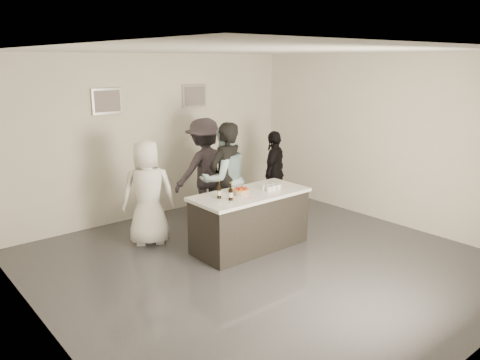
% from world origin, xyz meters
% --- Properties ---
extents(floor, '(6.00, 6.00, 0.00)m').
position_xyz_m(floor, '(0.00, 0.00, 0.00)').
color(floor, '#3D3D42').
rests_on(floor, ground).
extents(ceiling, '(6.00, 6.00, 0.00)m').
position_xyz_m(ceiling, '(0.00, 0.00, 3.00)').
color(ceiling, white).
extents(wall_back, '(6.00, 0.04, 3.00)m').
position_xyz_m(wall_back, '(0.00, 3.00, 1.50)').
color(wall_back, silver).
rests_on(wall_back, ground).
extents(wall_left, '(0.04, 6.00, 3.00)m').
position_xyz_m(wall_left, '(-3.00, 0.00, 1.50)').
color(wall_left, silver).
rests_on(wall_left, ground).
extents(wall_right, '(0.04, 6.00, 3.00)m').
position_xyz_m(wall_right, '(3.00, 0.00, 1.50)').
color(wall_right, silver).
rests_on(wall_right, ground).
extents(picture_left, '(0.54, 0.04, 0.44)m').
position_xyz_m(picture_left, '(-0.90, 2.97, 2.20)').
color(picture_left, '#B2B2B7').
rests_on(picture_left, wall_back).
extents(picture_right, '(0.54, 0.04, 0.44)m').
position_xyz_m(picture_right, '(0.90, 2.97, 2.20)').
color(picture_right, '#B2B2B7').
rests_on(picture_right, wall_back).
extents(bar_counter, '(1.86, 0.86, 0.90)m').
position_xyz_m(bar_counter, '(0.24, 0.55, 0.45)').
color(bar_counter, white).
rests_on(bar_counter, ground).
extents(cake, '(0.24, 0.24, 0.08)m').
position_xyz_m(cake, '(0.07, 0.56, 0.94)').
color(cake, orange).
rests_on(cake, bar_counter).
extents(beer_bottle_a, '(0.07, 0.07, 0.26)m').
position_xyz_m(beer_bottle_a, '(-0.31, 0.61, 1.03)').
color(beer_bottle_a, black).
rests_on(beer_bottle_a, bar_counter).
extents(beer_bottle_b, '(0.07, 0.07, 0.26)m').
position_xyz_m(beer_bottle_b, '(-0.24, 0.42, 1.03)').
color(beer_bottle_b, black).
rests_on(beer_bottle_b, bar_counter).
extents(tumbler_cluster, '(0.30, 0.19, 0.08)m').
position_xyz_m(tumbler_cluster, '(0.61, 0.47, 0.94)').
color(tumbler_cluster, gold).
rests_on(tumbler_cluster, bar_counter).
extents(candles, '(0.24, 0.08, 0.01)m').
position_xyz_m(candles, '(-0.06, 0.28, 0.90)').
color(candles, pink).
rests_on(candles, bar_counter).
extents(person_main_black, '(0.77, 0.57, 1.91)m').
position_xyz_m(person_main_black, '(0.33, 1.26, 0.96)').
color(person_main_black, black).
rests_on(person_main_black, ground).
extents(person_main_blue, '(0.99, 0.83, 1.83)m').
position_xyz_m(person_main_blue, '(0.40, 1.40, 0.91)').
color(person_main_blue, '#9BC0CB').
rests_on(person_main_blue, ground).
extents(person_guest_left, '(0.98, 0.86, 1.70)m').
position_xyz_m(person_guest_left, '(-0.89, 1.71, 0.85)').
color(person_guest_left, white).
rests_on(person_guest_left, ground).
extents(person_guest_right, '(1.00, 0.80, 1.59)m').
position_xyz_m(person_guest_right, '(1.80, 1.63, 0.79)').
color(person_guest_right, black).
rests_on(person_guest_right, ground).
extents(person_guest_back, '(1.23, 0.72, 1.88)m').
position_xyz_m(person_guest_back, '(0.53, 2.14, 0.94)').
color(person_guest_back, '#362F37').
rests_on(person_guest_back, ground).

